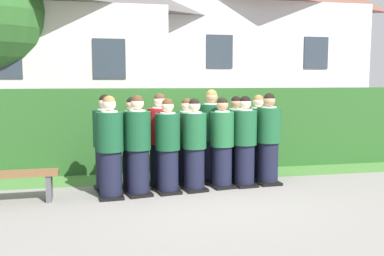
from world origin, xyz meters
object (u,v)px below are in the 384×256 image
(student_front_row_5, at_px, (245,143))
(student_rear_row_1, at_px, (133,145))
(student_front_row_1, at_px, (138,148))
(wooden_bench, at_px, (11,180))
(student_front_row_0, at_px, (110,150))
(student_front_row_4, at_px, (222,145))
(student_front_row_3, at_px, (194,147))
(student_front_row_6, at_px, (268,141))
(student_rear_row_6, at_px, (258,139))
(student_rear_row_3, at_px, (187,143))
(student_in_red_blazer, at_px, (160,142))
(student_front_row_2, at_px, (168,148))
(student_rear_row_5, at_px, (236,140))
(student_rear_row_4, at_px, (211,138))
(student_rear_row_0, at_px, (106,145))

(student_front_row_5, xyz_separation_m, student_rear_row_1, (-1.97, 0.19, -0.00))
(student_front_row_1, bearing_deg, wooden_bench, -177.87)
(student_front_row_0, bearing_deg, student_front_row_5, 7.64)
(student_front_row_4, bearing_deg, student_front_row_3, -167.98)
(student_front_row_0, xyz_separation_m, student_front_row_6, (2.83, 0.37, 0.01))
(student_rear_row_1, distance_m, student_rear_row_6, 2.44)
(student_front_row_5, bearing_deg, student_rear_row_6, 50.48)
(student_rear_row_1, bearing_deg, student_front_row_5, -5.63)
(student_front_row_0, relative_size, student_front_row_4, 1.04)
(student_front_row_1, xyz_separation_m, student_rear_row_1, (-0.06, 0.43, -0.02))
(wooden_bench, bearing_deg, student_rear_row_3, 13.08)
(student_in_red_blazer, bearing_deg, student_front_row_2, -81.48)
(student_rear_row_5, relative_size, wooden_bench, 1.13)
(student_front_row_3, height_order, student_rear_row_3, student_front_row_3)
(student_rear_row_3, height_order, student_rear_row_5, student_rear_row_5)
(student_front_row_1, relative_size, student_front_row_4, 1.04)
(wooden_bench, bearing_deg, student_rear_row_4, 12.15)
(student_front_row_6, height_order, student_rear_row_4, student_rear_row_4)
(student_rear_row_0, distance_m, student_rear_row_5, 2.43)
(student_rear_row_6, bearing_deg, student_rear_row_5, -173.61)
(student_front_row_6, bearing_deg, student_front_row_2, -172.66)
(student_in_red_blazer, height_order, student_rear_row_5, student_in_red_blazer)
(student_front_row_3, height_order, student_front_row_6, student_front_row_6)
(student_front_row_1, relative_size, student_front_row_5, 1.02)
(student_front_row_2, relative_size, student_front_row_3, 1.00)
(student_front_row_6, height_order, student_rear_row_6, student_front_row_6)
(student_rear_row_6, relative_size, wooden_bench, 1.14)
(student_front_row_2, distance_m, student_front_row_4, 1.00)
(wooden_bench, bearing_deg, student_in_red_blazer, 14.02)
(student_front_row_2, height_order, wooden_bench, student_front_row_2)
(student_front_row_4, height_order, student_rear_row_6, student_rear_row_6)
(student_rear_row_6, height_order, wooden_bench, student_rear_row_6)
(student_front_row_5, bearing_deg, student_rear_row_0, 175.98)
(student_front_row_2, bearing_deg, student_in_red_blazer, 98.52)
(student_front_row_0, relative_size, student_front_row_3, 1.04)
(student_rear_row_4, bearing_deg, student_rear_row_6, 7.67)
(student_front_row_0, xyz_separation_m, student_front_row_3, (1.41, 0.19, -0.03))
(student_rear_row_0, bearing_deg, student_rear_row_3, 7.47)
(student_in_red_blazer, bearing_deg, student_front_row_4, -15.98)
(student_rear_row_1, distance_m, student_rear_row_4, 1.48)
(wooden_bench, bearing_deg, student_front_row_1, 2.13)
(student_front_row_0, relative_size, student_rear_row_1, 1.03)
(student_in_red_blazer, bearing_deg, student_rear_row_0, -173.07)
(student_rear_row_0, bearing_deg, student_front_row_2, -19.54)
(student_front_row_1, xyz_separation_m, student_front_row_3, (0.97, 0.11, -0.03))
(student_front_row_3, distance_m, student_rear_row_5, 1.12)
(student_front_row_2, distance_m, student_in_red_blazer, 0.48)
(student_in_red_blazer, bearing_deg, student_rear_row_3, 8.50)
(student_front_row_6, distance_m, student_rear_row_3, 1.48)
(student_front_row_3, height_order, student_rear_row_5, student_rear_row_5)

